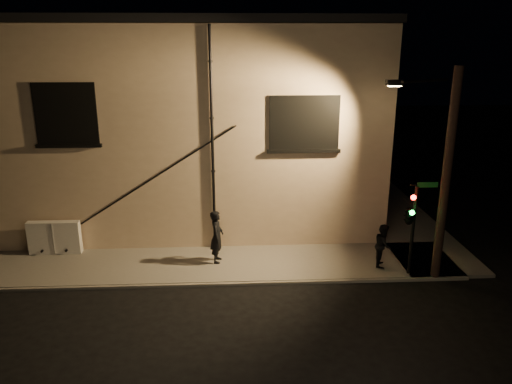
{
  "coord_description": "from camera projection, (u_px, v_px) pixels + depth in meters",
  "views": [
    {
      "loc": [
        -1.16,
        -15.2,
        8.01
      ],
      "look_at": [
        -0.25,
        1.8,
        2.72
      ],
      "focal_mm": 35.0,
      "sensor_mm": 36.0,
      "label": 1
    }
  ],
  "objects": [
    {
      "name": "sidewalk",
      "position": [
        287.0,
        233.0,
        21.16
      ],
      "size": [
        21.0,
        16.0,
        0.12
      ],
      "color": "slate",
      "rests_on": "ground"
    },
    {
      "name": "ground",
      "position": [
        266.0,
        284.0,
        16.93
      ],
      "size": [
        90.0,
        90.0,
        0.0
      ],
      "primitive_type": "plane",
      "color": "black"
    },
    {
      "name": "building",
      "position": [
        191.0,
        115.0,
        24.05
      ],
      "size": [
        16.2,
        12.23,
        8.8
      ],
      "color": "beige",
      "rests_on": "ground"
    },
    {
      "name": "pedestrian_b",
      "position": [
        383.0,
        245.0,
        17.81
      ],
      "size": [
        0.78,
        0.9,
        1.57
      ],
      "primitive_type": "imported",
      "rotation": [
        0.0,
        0.0,
        1.28
      ],
      "color": "black",
      "rests_on": "sidewalk"
    },
    {
      "name": "pedestrian_a",
      "position": [
        217.0,
        237.0,
        18.08
      ],
      "size": [
        0.55,
        0.76,
        1.96
      ],
      "primitive_type": "imported",
      "rotation": [
        0.0,
        0.0,
        1.45
      ],
      "color": "black",
      "rests_on": "sidewalk"
    },
    {
      "name": "traffic_signal",
      "position": [
        410.0,
        215.0,
        16.66
      ],
      "size": [
        1.17,
        1.93,
        3.31
      ],
      "color": "black",
      "rests_on": "sidewalk"
    },
    {
      "name": "utility_cabinet",
      "position": [
        55.0,
        237.0,
        18.88
      ],
      "size": [
        1.94,
        0.33,
        1.27
      ],
      "primitive_type": "cube",
      "color": "white",
      "rests_on": "sidewalk"
    },
    {
      "name": "streetlamp_pole",
      "position": [
        443.0,
        172.0,
        16.25
      ],
      "size": [
        2.02,
        1.39,
        7.19
      ],
      "color": "black",
      "rests_on": "ground"
    }
  ]
}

